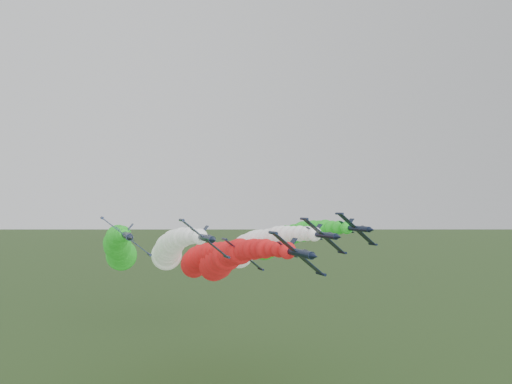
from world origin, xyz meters
The scene contains 6 objects.
jet_lead centered at (2.24, 36.72, 36.74)m, with size 13.63×74.70×17.02m.
jet_inner_left centered at (-8.23, 49.77, 38.49)m, with size 13.32×74.30×16.62m.
jet_inner_right centered at (14.10, 50.72, 38.26)m, with size 13.85×74.92×17.25m.
jet_outer_left centered at (-20.41, 54.87, 38.80)m, with size 14.00×75.07×17.39m.
jet_outer_right centered at (24.59, 55.10, 39.35)m, with size 13.20×74.27×16.60m.
jet_trail centered at (3.50, 64.75, 33.98)m, with size 13.90×74.97×17.30m.
Camera 1 is at (-32.42, -78.88, 50.14)m, focal length 35.00 mm.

